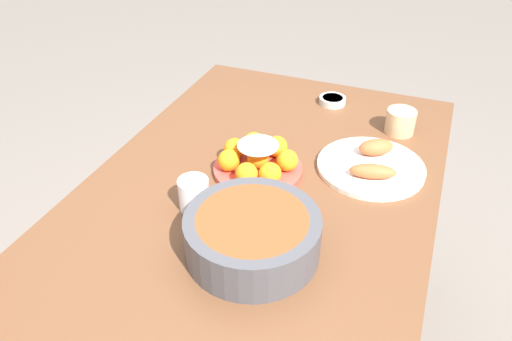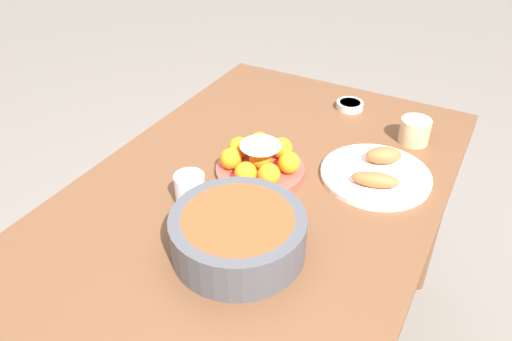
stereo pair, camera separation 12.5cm
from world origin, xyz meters
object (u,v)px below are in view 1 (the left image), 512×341
at_px(serving_bowl, 252,234).
at_px(seafood_platter, 372,165).
at_px(sauce_bowl, 332,100).
at_px(cup_far, 400,122).
at_px(dining_table, 254,226).
at_px(cake_plate, 257,161).
at_px(cup_near, 194,194).

bearing_deg(serving_bowl, seafood_platter, 156.10).
bearing_deg(sauce_bowl, cup_far, 65.30).
relative_size(dining_table, cake_plate, 5.97).
relative_size(seafood_platter, cup_far, 3.32).
height_order(dining_table, cup_far, cup_far).
bearing_deg(cake_plate, seafood_platter, 113.83).
xyz_separation_m(dining_table, cup_far, (-0.44, 0.29, 0.14)).
bearing_deg(cup_far, seafood_platter, -10.22).
relative_size(cake_plate, cup_far, 2.73).
bearing_deg(dining_table, cup_near, -49.68).
height_order(cake_plate, cup_far, cake_plate).
xyz_separation_m(dining_table, cup_near, (0.10, -0.11, 0.14)).
xyz_separation_m(seafood_platter, cup_near, (0.32, -0.36, 0.03)).
relative_size(serving_bowl, cup_far, 3.36).
height_order(serving_bowl, sauce_bowl, serving_bowl).
bearing_deg(cup_far, cup_near, -36.76).
distance_m(cake_plate, cup_near, 0.21).
bearing_deg(cup_near, cup_far, 143.24).
height_order(dining_table, sauce_bowl, sauce_bowl).
bearing_deg(dining_table, cup_far, 146.86).
distance_m(dining_table, seafood_platter, 0.35).
bearing_deg(cup_near, serving_bowl, 64.44).
relative_size(serving_bowl, cup_near, 3.53).
bearing_deg(cup_near, seafood_platter, 131.17).
distance_m(seafood_platter, cup_far, 0.23).
bearing_deg(cup_near, cake_plate, 156.46).
xyz_separation_m(sauce_bowl, cup_near, (0.64, -0.17, 0.03)).
bearing_deg(cup_far, cake_plate, -42.70).
distance_m(dining_table, cup_far, 0.54).
distance_m(dining_table, cup_near, 0.20).
xyz_separation_m(dining_table, seafood_platter, (-0.22, 0.25, 0.11)).
height_order(dining_table, cake_plate, cake_plate).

